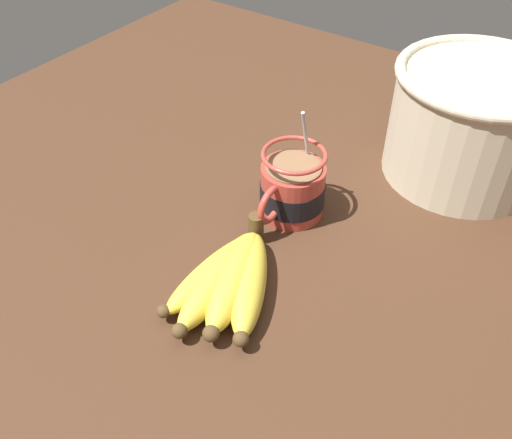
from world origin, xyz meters
TOP-DOWN VIEW (x-y plane):
  - table at (0.00, 0.00)cm, footprint 128.92×128.92cm
  - coffee_mug at (-8.43, 0.61)cm, footprint 13.66×8.97cm
  - banana_bunch at (8.17, 2.35)cm, footprint 20.13×13.13cm
  - woven_basket at (-31.20, 16.39)cm, footprint 24.06×24.06cm

SIDE VIEW (x-z plane):
  - table at x=0.00cm, z-range 0.00..3.15cm
  - banana_bunch at x=8.17cm, z-range 2.98..7.36cm
  - coffee_mug at x=-8.43cm, z-range -0.40..14.88cm
  - woven_basket at x=-31.20cm, z-range 3.54..20.44cm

